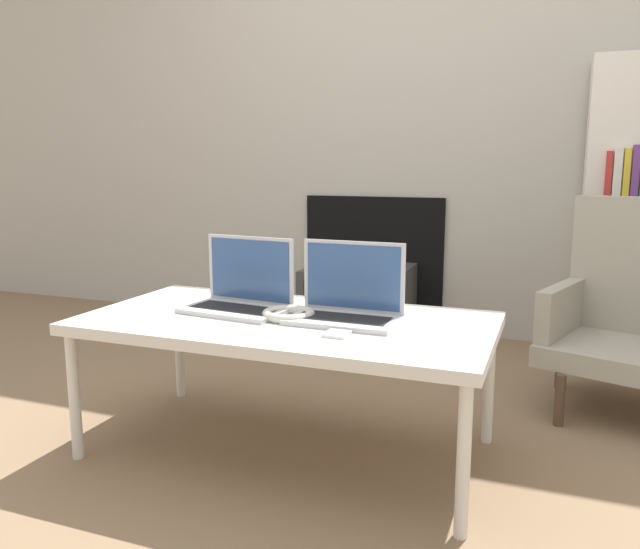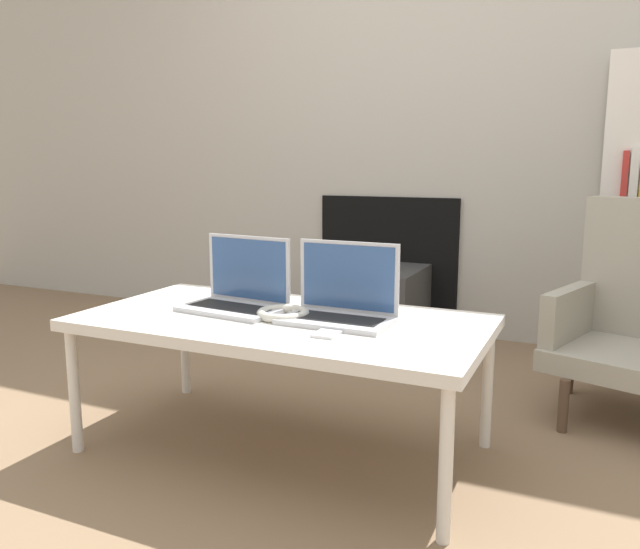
# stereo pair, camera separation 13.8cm
# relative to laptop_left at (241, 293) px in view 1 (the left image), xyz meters

# --- Properties ---
(ground_plane) EXTENTS (14.00, 14.00, 0.00)m
(ground_plane) POSITION_rel_laptop_left_xyz_m (0.19, -0.15, -0.51)
(ground_plane) COLOR #7A6047
(wall_back) EXTENTS (7.00, 0.08, 2.60)m
(wall_back) POSITION_rel_laptop_left_xyz_m (0.18, 1.64, 0.77)
(wall_back) COLOR #ADA89E
(wall_back) RESTS_ON ground_plane
(table) EXTENTS (1.31, 0.67, 0.45)m
(table) POSITION_rel_laptop_left_xyz_m (0.19, -0.04, -0.09)
(table) COLOR silver
(table) RESTS_ON ground_plane
(laptop_left) EXTENTS (0.36, 0.24, 0.25)m
(laptop_left) POSITION_rel_laptop_left_xyz_m (0.00, 0.00, 0.00)
(laptop_left) COLOR #B2B2B7
(laptop_left) RESTS_ON table
(laptop_right) EXTENTS (0.34, 0.21, 0.25)m
(laptop_right) POSITION_rel_laptop_left_xyz_m (0.38, 0.00, 0.00)
(laptop_right) COLOR #B2B2B7
(laptop_right) RESTS_ON table
(headphones) EXTENTS (0.17, 0.17, 0.03)m
(headphones) POSITION_rel_laptop_left_xyz_m (0.19, -0.05, -0.04)
(headphones) COLOR beige
(headphones) RESTS_ON table
(phone) EXTENTS (0.07, 0.13, 0.01)m
(phone) POSITION_rel_laptop_left_xyz_m (0.41, -0.16, -0.05)
(phone) COLOR silver
(phone) RESTS_ON table
(tv) EXTENTS (0.53, 0.52, 0.40)m
(tv) POSITION_rel_laptop_left_xyz_m (0.00, 1.33, -0.31)
(tv) COLOR #383838
(tv) RESTS_ON ground_plane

